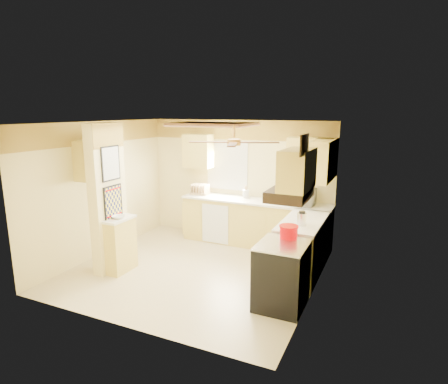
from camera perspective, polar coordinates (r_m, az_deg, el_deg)
The scene contains 34 objects.
floor at distance 6.61m, azimuth -4.33°, elevation -11.74°, with size 4.00×4.00×0.00m, color #CCB98D.
ceiling at distance 6.04m, azimuth -4.72°, elevation 10.48°, with size 4.00×4.00×0.00m, color white.
wall_back at distance 7.88m, azimuth 2.19°, elevation 1.79°, with size 4.00×4.00×0.00m, color #ECDA90.
wall_front at distance 4.70m, azimuth -15.86°, elevation -6.02°, with size 4.00×4.00×0.00m, color #ECDA90.
wall_left at distance 7.37m, azimuth -18.26°, elevation 0.42°, with size 3.80×3.80×0.00m, color #ECDA90.
wall_right at distance 5.54m, azimuth 13.91°, elevation -3.11°, with size 3.80×3.80×0.00m, color #ECDA90.
wallpaper_border at distance 7.74m, azimuth 2.19°, elevation 9.43°, with size 4.00×0.02×0.40m, color gold.
partition_column at distance 6.54m, azimuth -17.30°, elevation -0.97°, with size 0.20×0.70×2.50m, color #ECDA90.
partition_ledge at distance 6.62m, azimuth -15.42°, elevation -7.91°, with size 0.25×0.55×0.90m, color #DDCC55.
ledge_top at distance 6.48m, azimuth -15.66°, elevation -4.00°, with size 0.28×0.58×0.04m, color silver.
lower_cabinets_back at distance 7.63m, azimuth 4.76°, elevation -4.80°, with size 3.00×0.60×0.90m, color #DDCC55.
lower_cabinets_right at distance 6.40m, azimuth 11.91°, elevation -8.43°, with size 0.60×1.40×0.90m, color #DDCC55.
countertop_back at distance 7.49m, azimuth 4.80°, elevation -1.38°, with size 3.04×0.64×0.04m, color silver.
countertop_right at distance 6.26m, azimuth 12.01°, elevation -4.39°, with size 0.64×1.44×0.04m, color silver.
dishwasher_panel at distance 7.64m, azimuth -1.36°, elevation -4.89°, with size 0.58×0.02×0.80m, color white.
window at distance 7.92m, azimuth 0.49°, elevation 4.05°, with size 0.92×0.02×1.02m.
upper_cab_back_left at distance 8.00m, azimuth -3.93°, elevation 6.27°, with size 0.60×0.35×0.70m, color #DDCC55.
upper_cab_back_right at distance 7.18m, azimuth 13.24°, elevation 5.28°, with size 0.90×0.35×0.70m, color #DDCC55.
upper_cab_right at distance 6.67m, azimuth 14.74°, elevation 4.68°, with size 0.35×1.00×0.70m, color #DDCC55.
upper_cab_left_wall at distance 6.97m, azimuth -18.91°, elevation 4.74°, with size 0.35×0.75×0.70m, color #DDCC55.
upper_cab_over_stove at distance 4.91m, azimuth 11.11°, elevation 3.40°, with size 0.35×0.76×0.52m, color #DDCC55.
stove at distance 5.37m, azimuth 8.79°, elevation -12.36°, with size 0.68×0.77×0.92m.
range_hood at distance 4.99m, azimuth 10.00°, elevation -0.27°, with size 0.50×0.76×0.14m, color black.
poster_menu at distance 6.36m, azimuth -16.89°, elevation 4.20°, with size 0.02×0.42×0.57m.
poster_nashville at distance 6.48m, azimuth -16.53°, elevation -1.50°, with size 0.02×0.42×0.57m.
ceiling_light_panel at distance 6.44m, azimuth -1.72°, elevation 10.23°, with size 1.35×0.95×0.06m.
ceiling_fan at distance 4.98m, azimuth 1.52°, elevation 7.65°, with size 1.15×1.15×0.26m.
vent_grate at distance 4.49m, azimuth 12.16°, elevation 7.05°, with size 0.02×0.40×0.25m, color black.
microwave at distance 7.21m, azimuth 11.39°, elevation -0.66°, with size 0.58×0.39×0.32m, color white.
bowl at distance 6.45m, azimuth -15.78°, elevation -3.68°, with size 0.20×0.20×0.05m, color white.
dutch_oven at distance 5.42m, azimuth 9.82°, elevation -5.97°, with size 0.27×0.27×0.18m.
kettle at distance 5.94m, azimuth 11.78°, elevation -4.01°, with size 0.15×0.15×0.23m.
dish_rack at distance 8.00m, azimuth -3.68°, elevation 0.23°, with size 0.39×0.30×0.21m.
utensil_crock at distance 7.67m, azimuth 3.35°, elevation -0.24°, with size 0.13×0.13×0.25m.
Camera 1 is at (2.94, -5.27, 2.69)m, focal length 30.00 mm.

